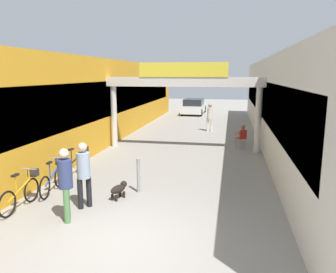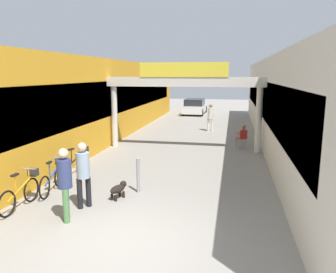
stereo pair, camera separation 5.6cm
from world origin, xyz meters
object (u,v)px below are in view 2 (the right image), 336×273
at_px(dog_on_leash, 119,189).
at_px(bollard_post_metal, 138,175).
at_px(bicycle_black_third, 76,162).
at_px(pedestrian_with_dog, 83,171).
at_px(pedestrian_companion, 65,180).
at_px(cafe_chair_red_nearer, 242,137).
at_px(cafe_chair_wood_farther, 242,132).
at_px(bicycle_orange_nearest, 22,191).
at_px(pedestrian_carrying_crate, 211,116).
at_px(bicycle_blue_second, 54,177).
at_px(parked_car_white, 195,107).

distance_m(dog_on_leash, bollard_post_metal, 0.75).
bearing_deg(dog_on_leash, bicycle_black_third, 140.25).
distance_m(pedestrian_with_dog, pedestrian_companion, 0.83).
distance_m(cafe_chair_red_nearer, cafe_chair_wood_farther, 1.44).
bearing_deg(dog_on_leash, bicycle_orange_nearest, -154.60).
relative_size(pedestrian_carrying_crate, bicycle_blue_second, 1.00).
distance_m(bollard_post_metal, parked_car_white, 19.69).
bearing_deg(pedestrian_companion, dog_on_leash, 65.29).
distance_m(pedestrian_with_dog, dog_on_leash, 1.26).
bearing_deg(bollard_post_metal, bicycle_blue_second, -170.56).
bearing_deg(bollard_post_metal, cafe_chair_wood_farther, 68.46).
bearing_deg(bollard_post_metal, pedestrian_with_dog, -128.25).
relative_size(cafe_chair_red_nearer, parked_car_white, 0.22).
height_order(bicycle_blue_second, cafe_chair_wood_farther, bicycle_blue_second).
xyz_separation_m(bicycle_blue_second, bollard_post_metal, (2.50, 0.42, 0.10)).
relative_size(bicycle_orange_nearest, bicycle_black_third, 1.01).
height_order(bicycle_black_third, cafe_chair_red_nearer, bicycle_black_third).
height_order(bicycle_orange_nearest, bollard_post_metal, bollard_post_metal).
bearing_deg(bollard_post_metal, bicycle_orange_nearest, -148.22).
bearing_deg(cafe_chair_wood_farther, bicycle_blue_second, -123.85).
bearing_deg(cafe_chair_wood_farther, pedestrian_companion, -112.87).
relative_size(pedestrian_companion, dog_on_leash, 2.72).
bearing_deg(cafe_chair_wood_farther, bollard_post_metal, -111.54).
relative_size(pedestrian_companion, cafe_chair_wood_farther, 2.00).
distance_m(pedestrian_companion, pedestrian_carrying_crate, 13.47).
bearing_deg(bicycle_black_third, bicycle_blue_second, -85.70).
xyz_separation_m(dog_on_leash, cafe_chair_wood_farther, (3.58, 8.64, 0.26)).
bearing_deg(parked_car_white, pedestrian_carrying_crate, -77.20).
distance_m(pedestrian_companion, dog_on_leash, 1.92).
distance_m(pedestrian_companion, cafe_chair_red_nearer, 9.82).
distance_m(dog_on_leash, bicycle_black_third, 2.90).
relative_size(bicycle_black_third, bollard_post_metal, 1.57).
relative_size(pedestrian_carrying_crate, bicycle_black_third, 1.00).
xyz_separation_m(pedestrian_with_dog, pedestrian_carrying_crate, (2.44, 12.41, -0.04)).
xyz_separation_m(pedestrian_companion, parked_car_white, (0.54, 21.87, -0.38)).
relative_size(pedestrian_carrying_crate, cafe_chair_wood_farther, 1.89).
bearing_deg(pedestrian_carrying_crate, bicycle_blue_second, -108.65).
relative_size(pedestrian_carrying_crate, parked_car_white, 0.42).
bearing_deg(pedestrian_carrying_crate, bicycle_orange_nearest, -107.68).
xyz_separation_m(bicycle_orange_nearest, bicycle_black_third, (0.05, 2.94, 0.00)).
bearing_deg(dog_on_leash, pedestrian_with_dog, -130.64).
relative_size(pedestrian_companion, bollard_post_metal, 1.67).
distance_m(dog_on_leash, parked_car_white, 20.27).
bearing_deg(bicycle_orange_nearest, dog_on_leash, 25.40).
distance_m(bicycle_blue_second, bicycle_black_third, 1.69).
bearing_deg(bicycle_black_third, cafe_chair_wood_farther, 49.42).
xyz_separation_m(pedestrian_carrying_crate, bicycle_orange_nearest, (-4.05, -12.71, -0.53)).
bearing_deg(parked_car_white, bicycle_blue_second, -95.41).
distance_m(pedestrian_with_dog, pedestrian_carrying_crate, 12.64).
bearing_deg(pedestrian_with_dog, pedestrian_companion, -94.77).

